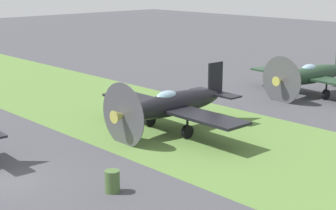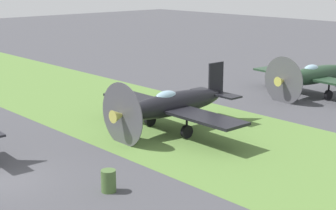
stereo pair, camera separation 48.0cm
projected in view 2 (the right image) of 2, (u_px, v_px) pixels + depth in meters
The scene contains 4 objects.
grass_verge at pixel (187, 129), 29.15m from camera, with size 120.00×11.00×0.01m, color #567A38.
airplane_wingman at pixel (173, 104), 28.52m from camera, with size 10.05×8.00×3.60m.
airplane_trail at pixel (315, 75), 36.95m from camera, with size 9.94×7.87×3.53m.
fuel_drum at pixel (109, 181), 20.66m from camera, with size 0.60×0.60×0.90m, color #476633.
Camera 2 is at (-19.94, 8.49, 8.38)m, focal length 55.81 mm.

